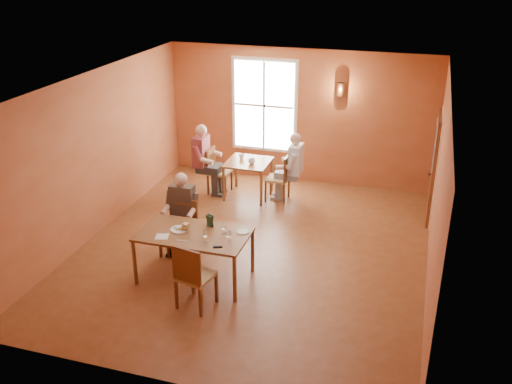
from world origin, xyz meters
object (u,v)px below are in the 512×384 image
(chair_diner_white, at_px, (278,178))
(chair_empty, at_px, (196,275))
(second_table, at_px, (248,179))
(main_table, at_px, (195,256))
(diner_white, at_px, (279,168))
(chair_diner_main, at_px, (182,230))
(diner_maroon, at_px, (218,160))
(diner_main, at_px, (181,220))
(chair_diner_maroon, at_px, (220,171))

(chair_diner_white, bearing_deg, chair_empty, 177.87)
(second_table, bearing_deg, main_table, -87.02)
(main_table, xyz_separation_m, diner_white, (0.50, 3.40, 0.30))
(chair_diner_main, relative_size, diner_maroon, 0.65)
(diner_main, height_order, diner_white, diner_white)
(chair_empty, height_order, diner_maroon, diner_maroon)
(chair_empty, relative_size, diner_white, 0.75)
(chair_empty, xyz_separation_m, second_table, (-0.50, 4.12, -0.14))
(second_table, xyz_separation_m, chair_diner_maroon, (-0.65, 0.00, 0.10))
(diner_maroon, bearing_deg, chair_diner_maroon, 90.00)
(diner_white, bearing_deg, diner_maroon, 90.00)
(chair_empty, xyz_separation_m, diner_maroon, (-1.18, 4.12, 0.21))
(chair_empty, xyz_separation_m, chair_diner_white, (0.15, 4.12, -0.03))
(diner_white, bearing_deg, chair_diner_main, 159.98)
(main_table, distance_m, chair_diner_maroon, 3.50)
(second_table, relative_size, chair_diner_maroon, 0.90)
(diner_main, bearing_deg, chair_empty, 121.58)
(diner_main, bearing_deg, diner_maroon, -82.68)
(diner_white, xyz_separation_m, chair_diner_maroon, (-1.33, 0.00, -0.22))
(chair_diner_white, bearing_deg, main_table, 172.09)
(main_table, relative_size, chair_empty, 1.63)
(diner_maroon, bearing_deg, chair_empty, 15.96)
(diner_main, distance_m, second_table, 2.82)
(diner_main, height_order, second_table, diner_main)
(chair_diner_maroon, bearing_deg, second_table, 90.00)
(chair_diner_maroon, distance_m, diner_maroon, 0.25)
(diner_white, height_order, chair_diner_maroon, diner_white)
(chair_diner_maroon, bearing_deg, chair_diner_main, 6.78)
(chair_empty, relative_size, chair_diner_maroon, 1.07)
(diner_white, distance_m, diner_maroon, 1.36)
(second_table, xyz_separation_m, diner_white, (0.68, 0.00, 0.32))
(main_table, relative_size, chair_diner_main, 1.80)
(second_table, distance_m, diner_maroon, 0.76)
(main_table, relative_size, second_table, 1.95)
(main_table, xyz_separation_m, chair_empty, (0.32, -0.71, 0.13))
(chair_diner_main, height_order, second_table, chair_diner_main)
(diner_main, relative_size, diner_maroon, 0.92)
(diner_main, relative_size, chair_empty, 1.29)
(chair_diner_main, distance_m, chair_diner_maroon, 2.77)
(main_table, distance_m, diner_main, 0.84)
(diner_main, xyz_separation_m, diner_maroon, (-0.36, 2.78, 0.06))
(main_table, bearing_deg, diner_white, 81.59)
(chair_empty, bearing_deg, chair_diner_white, 99.62)
(chair_diner_maroon, bearing_deg, diner_maroon, -90.00)
(chair_empty, distance_m, chair_diner_maroon, 4.27)
(chair_diner_main, distance_m, chair_empty, 1.59)
(second_table, relative_size, chair_diner_white, 0.89)
(chair_diner_maroon, bearing_deg, diner_main, 6.71)
(main_table, bearing_deg, diner_maroon, 104.14)
(diner_main, relative_size, diner_white, 0.97)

